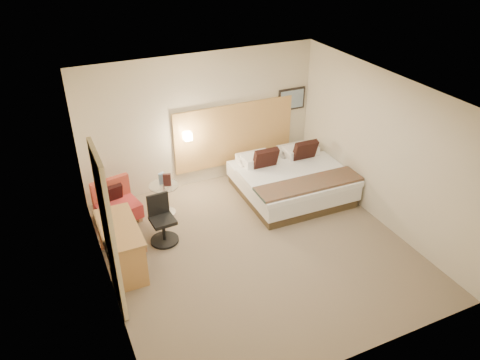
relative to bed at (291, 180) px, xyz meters
name	(u,v)px	position (x,y,z in m)	size (l,w,h in m)	color
floor	(257,248)	(-1.38, -1.28, -0.33)	(4.80, 5.00, 0.02)	#796852
ceiling	(260,94)	(-1.38, -1.28, 2.39)	(4.80, 5.00, 0.02)	white
wall_back	(201,121)	(-1.38, 1.23, 1.03)	(4.80, 0.02, 2.70)	beige
wall_front	(358,280)	(-1.38, -3.79, 1.03)	(4.80, 0.02, 2.70)	beige
wall_left	(100,215)	(-3.79, -1.28, 1.03)	(0.02, 5.00, 2.70)	beige
wall_right	(383,150)	(1.03, -1.28, 1.03)	(0.02, 5.00, 2.70)	beige
headboard_panel	(235,134)	(-0.68, 1.19, 0.63)	(2.60, 0.04, 1.30)	tan
art_frame	(292,99)	(0.64, 1.20, 1.18)	(0.62, 0.03, 0.47)	black
art_canvas	(292,99)	(0.64, 1.18, 1.18)	(0.54, 0.01, 0.39)	gray
lamp_arm	(186,135)	(-1.73, 1.14, 0.83)	(0.02, 0.02, 0.12)	silver
lamp_shade	(187,136)	(-1.73, 1.08, 0.83)	(0.15, 0.15, 0.15)	#FFEDC6
curtain	(108,232)	(-3.74, -1.53, 0.90)	(0.06, 0.90, 2.42)	beige
bottle_a	(160,179)	(-2.50, 0.44, 0.39)	(0.07, 0.07, 0.22)	#86ACCF
bottle_b	(163,178)	(-2.44, 0.47, 0.39)	(0.07, 0.07, 0.22)	#95B9E6
menu_folder	(167,180)	(-2.40, 0.34, 0.40)	(0.14, 0.05, 0.24)	#3C1A18
bed	(291,180)	(0.00, 0.00, 0.00)	(2.06, 2.00, 0.98)	#413320
lounge_chair	(117,205)	(-3.32, 0.56, -0.02)	(0.82, 0.75, 0.75)	tan
side_table	(165,198)	(-2.46, 0.38, 0.02)	(0.69, 0.69, 0.60)	white
desk	(121,235)	(-3.49, -0.82, 0.29)	(0.57, 1.25, 0.78)	#AD7B43
desk_chair	(162,223)	(-2.75, -0.42, 0.03)	(0.51, 0.51, 0.86)	black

